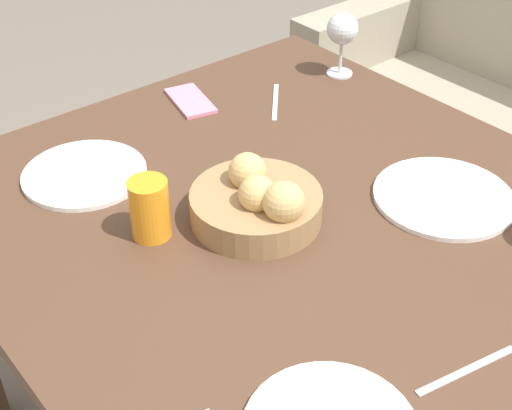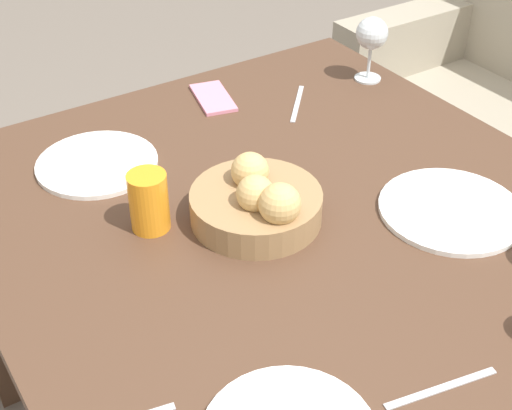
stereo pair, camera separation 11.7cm
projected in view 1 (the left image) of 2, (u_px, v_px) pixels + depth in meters
name	position (u px, v px, depth m)	size (l,w,h in m)	color
dining_table	(296.00, 254.00, 1.34)	(1.23, 1.09, 0.74)	#4C3323
bread_basket	(258.00, 202.00, 1.25)	(0.24, 0.24, 0.11)	#99754C
plate_near_left	(85.00, 174.00, 1.39)	(0.24, 0.24, 0.01)	white
plate_far_center	(444.00, 197.00, 1.33)	(0.26, 0.26, 0.01)	white
juice_glass	(150.00, 209.00, 1.21)	(0.07, 0.07, 0.11)	orange
wine_glass	(343.00, 31.00, 1.69)	(0.08, 0.08, 0.16)	silver
fork_silver	(467.00, 370.00, 1.00)	(0.05, 0.17, 0.00)	#B7B7BC
knife_silver	(275.00, 102.00, 1.64)	(0.14, 0.13, 0.00)	#B7B7BC
cell_phone	(190.00, 101.00, 1.63)	(0.16, 0.11, 0.01)	pink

